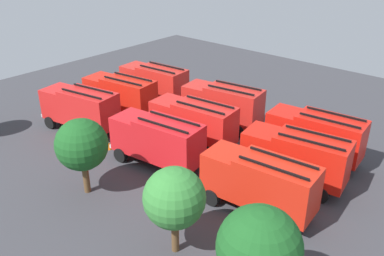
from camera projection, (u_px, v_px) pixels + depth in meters
name	position (u px, v px, depth m)	size (l,w,h in m)	color
ground_plane	(192.00, 143.00, 33.70)	(54.40, 54.40, 0.00)	#38383D
fire_truck_0	(315.00, 134.00, 30.43)	(7.40, 3.30, 3.88)	red
fire_truck_1	(223.00, 103.00, 35.81)	(7.47, 3.57, 3.88)	red
fire_truck_2	(154.00, 82.00, 40.89)	(7.38, 3.26, 3.88)	red
fire_truck_3	(295.00, 156.00, 27.54)	(7.48, 3.62, 3.88)	red
fire_truck_4	(193.00, 121.00, 32.49)	(7.42, 3.38, 3.88)	red
fire_truck_5	(120.00, 94.00, 37.87)	(7.47, 3.57, 3.88)	red
fire_truck_6	(260.00, 181.00, 24.76)	(7.39, 3.28, 3.88)	red
fire_truck_7	(157.00, 139.00, 29.72)	(7.44, 3.46, 3.88)	red
fire_truck_8	(80.00, 107.00, 35.04)	(7.52, 3.78, 3.88)	red
firefighter_0	(179.00, 144.00, 31.65)	(0.46, 0.32, 1.60)	black
firefighter_1	(346.00, 139.00, 32.46)	(0.48, 0.41, 1.66)	black
firefighter_2	(114.00, 86.00, 43.16)	(0.31, 0.45, 1.73)	black
tree_0	(259.00, 248.00, 17.17)	(3.68, 3.68, 5.71)	brown
tree_1	(174.00, 198.00, 21.02)	(3.29, 3.29, 5.10)	brown
tree_2	(82.00, 145.00, 26.00)	(3.39, 3.39, 5.25)	brown
traffic_cone_0	(152.00, 85.00, 45.53)	(0.41, 0.41, 0.58)	#F2600C
traffic_cone_1	(123.00, 126.00, 35.82)	(0.46, 0.46, 0.65)	#F2600C
traffic_cone_2	(109.00, 146.00, 32.70)	(0.43, 0.43, 0.61)	#F2600C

